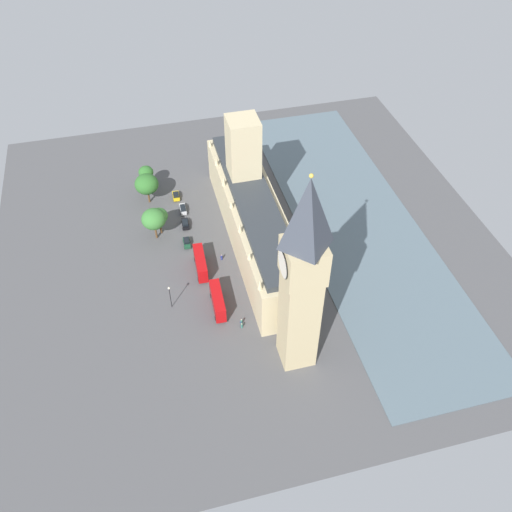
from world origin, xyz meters
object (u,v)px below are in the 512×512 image
at_px(parliament_building, 253,214).
at_px(plane_tree_slot_12, 159,216).
at_px(double_decker_bus_by_river_gate, 200,263).
at_px(double_decker_bus_leading, 218,301).
at_px(plane_tree_under_trees, 147,184).
at_px(plane_tree_slot_11, 154,219).
at_px(clock_tower, 302,277).
at_px(pedestrian_near_tower, 241,322).
at_px(pedestrian_opposite_hall, 222,257).
at_px(car_black_trailing, 185,224).
at_px(car_silver_far_end, 183,209).
at_px(street_lamp_slot_13, 170,294).
at_px(car_yellow_cab_kerbside, 176,196).
at_px(pedestrian_midblock, 242,326).
at_px(car_dark_green_corner, 187,242).
at_px(plane_tree_slot_10, 146,172).

height_order(parliament_building, plane_tree_slot_12, parliament_building).
distance_m(double_decker_bus_by_river_gate, double_decker_bus_leading, 13.72).
height_order(plane_tree_under_trees, plane_tree_slot_11, plane_tree_slot_11).
distance_m(double_decker_bus_by_river_gate, plane_tree_slot_12, 19.22).
xyz_separation_m(clock_tower, plane_tree_slot_12, (24.05, -48.65, -19.77)).
bearing_deg(pedestrian_near_tower, double_decker_bus_by_river_gate, -10.40).
xyz_separation_m(pedestrian_opposite_hall, plane_tree_under_trees, (15.87, -29.09, 5.75)).
bearing_deg(plane_tree_slot_12, clock_tower, 116.31).
bearing_deg(double_decker_bus_leading, plane_tree_slot_12, 110.14).
bearing_deg(pedestrian_opposite_hall, car_black_trailing, 66.11).
relative_size(double_decker_bus_by_river_gate, pedestrian_opposite_hall, 6.22).
bearing_deg(double_decker_bus_by_river_gate, plane_tree_slot_12, 118.04).
distance_m(double_decker_bus_by_river_gate, pedestrian_opposite_hall, 6.77).
distance_m(clock_tower, car_silver_far_end, 63.91).
distance_m(car_black_trailing, street_lamp_slot_13, 29.98).
distance_m(car_black_trailing, pedestrian_near_tower, 38.74).
bearing_deg(street_lamp_slot_13, car_silver_far_end, -103.20).
distance_m(plane_tree_slot_11, plane_tree_slot_12, 2.32).
bearing_deg(car_yellow_cab_kerbside, plane_tree_slot_11, -113.32).
relative_size(double_decker_bus_by_river_gate, pedestrian_midblock, 6.99).
distance_m(parliament_building, double_decker_bus_leading, 27.36).
height_order(parliament_building, car_dark_green_corner, parliament_building).
xyz_separation_m(car_dark_green_corner, plane_tree_under_trees, (7.81, -21.17, 5.63)).
xyz_separation_m(plane_tree_under_trees, plane_tree_slot_12, (-1.68, 14.59, -0.42)).
bearing_deg(car_yellow_cab_kerbside, double_decker_bus_leading, -82.83).
height_order(pedestrian_midblock, street_lamp_slot_13, street_lamp_slot_13).
distance_m(car_silver_far_end, plane_tree_under_trees, 12.64).
relative_size(parliament_building, car_black_trailing, 13.66).
bearing_deg(double_decker_bus_by_river_gate, pedestrian_midblock, -71.77).
bearing_deg(car_silver_far_end, car_yellow_cab_kerbside, 100.25).
height_order(car_black_trailing, plane_tree_slot_11, plane_tree_slot_11).
xyz_separation_m(car_dark_green_corner, plane_tree_slot_11, (7.62, -4.92, 5.85)).
distance_m(car_yellow_cab_kerbside, car_dark_green_corner, 20.96).
height_order(double_decker_bus_by_river_gate, pedestrian_midblock, double_decker_bus_by_river_gate).
height_order(car_yellow_cab_kerbside, plane_tree_slot_10, plane_tree_slot_10).
xyz_separation_m(car_black_trailing, plane_tree_slot_12, (6.98, 1.14, 5.21)).
xyz_separation_m(double_decker_bus_by_river_gate, street_lamp_slot_13, (9.13, 10.47, 2.18)).
bearing_deg(plane_tree_slot_11, car_yellow_cab_kerbside, -115.81).
distance_m(car_silver_far_end, double_decker_bus_leading, 38.53).
bearing_deg(car_dark_green_corner, pedestrian_midblock, 106.29).
height_order(pedestrian_midblock, plane_tree_under_trees, plane_tree_under_trees).
relative_size(pedestrian_opposite_hall, plane_tree_slot_10, 0.21).
relative_size(car_yellow_cab_kerbside, plane_tree_slot_12, 0.52).
height_order(car_yellow_cab_kerbside, plane_tree_slot_12, plane_tree_slot_12).
bearing_deg(pedestrian_midblock, plane_tree_under_trees, 164.61).
relative_size(pedestrian_midblock, plane_tree_slot_10, 0.19).
bearing_deg(car_dark_green_corner, clock_tower, 115.04).
xyz_separation_m(parliament_building, plane_tree_slot_12, (24.32, -8.11, -2.41)).
bearing_deg(car_yellow_cab_kerbside, pedestrian_near_tower, -78.59).
height_order(car_silver_far_end, double_decker_bus_leading, double_decker_bus_leading).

